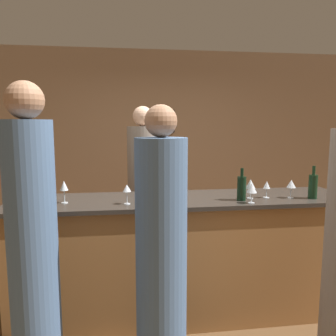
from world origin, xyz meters
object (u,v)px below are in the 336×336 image
wine_bottle_2 (313,186)px  wine_bottle_1 (46,193)px  wine_bottle_0 (242,188)px  ice_bucket (41,187)px  guest_1 (33,252)px  guest_2 (161,258)px  bartender (144,200)px

wine_bottle_2 → wine_bottle_1: bearing=-178.2°
wine_bottle_1 → wine_bottle_2: 2.18m
wine_bottle_0 → wine_bottle_2: 0.63m
wine_bottle_1 → ice_bucket: wine_bottle_1 is taller
guest_1 → guest_2: size_ratio=1.07×
guest_2 → wine_bottle_0: 1.00m
wine_bottle_2 → ice_bucket: (-2.31, 0.32, -0.01)m
wine_bottle_1 → wine_bottle_2: wine_bottle_1 is taller
bartender → wine_bottle_1: (-0.78, -0.97, 0.30)m
guest_2 → guest_1: bearing=179.3°
bartender → wine_bottle_1: bearing=51.3°
bartender → ice_bucket: (-0.91, -0.59, 0.28)m
guest_2 → wine_bottle_0: guest_2 is taller
guest_1 → wine_bottle_0: 1.65m
wine_bottle_0 → ice_bucket: (-1.68, 0.30, -0.01)m
guest_1 → guest_2: guest_1 is taller
guest_1 → ice_bucket: bearing=100.0°
guest_1 → guest_2: bearing=-0.7°
guest_1 → wine_bottle_2: bearing=14.7°
guest_1 → ice_bucket: (-0.16, 0.88, 0.24)m
guest_1 → wine_bottle_0: guest_1 is taller
guest_1 → wine_bottle_1: guest_1 is taller
guest_1 → bartender: bearing=62.8°
bartender → ice_bucket: bartender is taller
guest_2 → wine_bottle_2: 1.52m
wine_bottle_0 → guest_2: bearing=-141.5°
bartender → guest_2: size_ratio=1.04×
ice_bucket → guest_2: bearing=-43.6°
wine_bottle_2 → guest_2: bearing=-157.2°
wine_bottle_1 → guest_1: bearing=-87.4°
guest_2 → wine_bottle_2: guest_2 is taller
ice_bucket → guest_1: bearing=-80.0°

